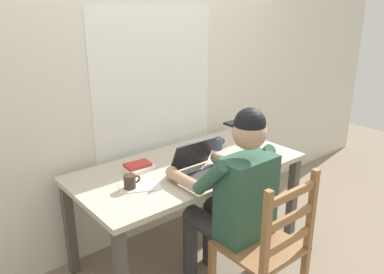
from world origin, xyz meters
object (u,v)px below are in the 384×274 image
object	(u,v)px
desk	(189,176)
coffee_mug_white	(249,135)
laptop	(203,168)
wooden_chair	(267,248)
coffee_mug_dark	(217,143)
coffee_mug_spare	(130,182)
seated_person	(233,195)
computer_mouse	(237,166)
book_stack_main	(138,167)

from	to	relation	value
desk	coffee_mug_white	size ratio (longest dim) A/B	14.51
laptop	wooden_chair	bearing A→B (deg)	-90.28
desk	coffee_mug_dark	xyz separation A→B (m)	(0.36, 0.10, 0.13)
coffee_mug_white	coffee_mug_dark	distance (m)	0.32
coffee_mug_dark	coffee_mug_spare	xyz separation A→B (m)	(-0.86, -0.15, -0.00)
seated_person	laptop	distance (m)	0.29
desk	computer_mouse	world-z (taller)	computer_mouse
coffee_mug_dark	desk	bearing A→B (deg)	-164.52
computer_mouse	coffee_mug_white	size ratio (longest dim) A/B	0.91
desk	coffee_mug_dark	bearing A→B (deg)	15.48
wooden_chair	coffee_mug_white	world-z (taller)	wooden_chair
seated_person	laptop	size ratio (longest dim) A/B	3.78
seated_person	computer_mouse	size ratio (longest dim) A/B	12.46
seated_person	book_stack_main	distance (m)	0.67
desk	coffee_mug_spare	bearing A→B (deg)	-173.79
coffee_mug_spare	seated_person	bearing A→B (deg)	-42.32
coffee_mug_white	book_stack_main	size ratio (longest dim) A/B	0.55
seated_person	computer_mouse	xyz separation A→B (m)	(0.26, 0.22, 0.05)
computer_mouse	desk	bearing A→B (deg)	131.65
desk	computer_mouse	xyz separation A→B (m)	(0.22, -0.25, 0.10)
book_stack_main	coffee_mug_dark	bearing A→B (deg)	-3.67
computer_mouse	coffee_mug_white	world-z (taller)	coffee_mug_white
coffee_mug_dark	coffee_mug_spare	bearing A→B (deg)	-169.81
computer_mouse	coffee_mug_white	xyz separation A→B (m)	(0.46, 0.32, 0.03)
wooden_chair	coffee_mug_dark	bearing A→B (deg)	64.69
desk	seated_person	xyz separation A→B (m)	(-0.04, -0.47, 0.05)
seated_person	desk	bearing A→B (deg)	85.10
desk	book_stack_main	size ratio (longest dim) A/B	8.03
seated_person	coffee_mug_spare	bearing A→B (deg)	137.68
wooden_chair	book_stack_main	size ratio (longest dim) A/B	4.73
desk	laptop	bearing A→B (deg)	-101.20
wooden_chair	computer_mouse	bearing A→B (deg)	62.83
wooden_chair	coffee_mug_white	xyz separation A→B (m)	(0.72, 0.82, 0.30)
desk	coffee_mug_dark	world-z (taller)	coffee_mug_dark
laptop	book_stack_main	world-z (taller)	laptop
computer_mouse	wooden_chair	bearing A→B (deg)	-117.17
computer_mouse	coffee_mug_spare	size ratio (longest dim) A/B	0.91
wooden_chair	coffee_mug_dark	xyz separation A→B (m)	(0.40, 0.85, 0.30)
coffee_mug_white	book_stack_main	xyz separation A→B (m)	(-0.99, 0.07, -0.02)
computer_mouse	laptop	bearing A→B (deg)	167.59
desk	coffee_mug_spare	distance (m)	0.51
desk	laptop	xyz separation A→B (m)	(-0.04, -0.19, 0.13)
laptop	coffee_mug_spare	xyz separation A→B (m)	(-0.46, 0.14, -0.01)
book_stack_main	wooden_chair	bearing A→B (deg)	-72.85
wooden_chair	book_stack_main	world-z (taller)	wooden_chair
coffee_mug_white	coffee_mug_spare	distance (m)	1.18
computer_mouse	coffee_mug_spare	xyz separation A→B (m)	(-0.71, 0.19, 0.03)
seated_person	coffee_mug_dark	distance (m)	0.70
coffee_mug_dark	coffee_mug_spare	distance (m)	0.87
seated_person	coffee_mug_spare	xyz separation A→B (m)	(-0.46, 0.41, 0.07)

